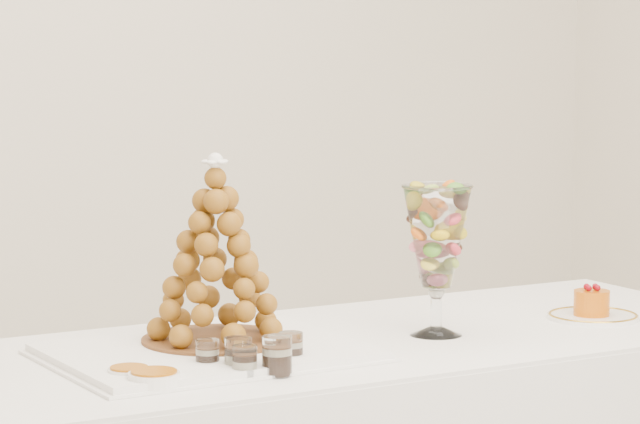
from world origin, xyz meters
TOP-DOWN VIEW (x-y plane):
  - lace_tray at (-0.28, 0.21)m, footprint 0.61×0.46m
  - macaron_vase at (0.25, 0.15)m, footprint 0.15×0.15m
  - cake_plate at (0.66, 0.12)m, footprint 0.21×0.21m
  - verrine_a at (-0.34, 0.10)m, footprint 0.06×0.06m
  - verrine_b at (-0.30, 0.05)m, footprint 0.07×0.07m
  - verrine_c at (-0.17, 0.07)m, footprint 0.05×0.05m
  - verrine_d at (-0.31, 0.01)m, footprint 0.05×0.05m
  - verrine_e at (-0.25, -0.01)m, footprint 0.06×0.06m
  - ramekin_back at (-0.51, 0.10)m, footprint 0.08×0.08m
  - ramekin_front at (-0.49, 0.02)m, footprint 0.10×0.10m
  - croquembouche at (-0.23, 0.26)m, footprint 0.31×0.31m
  - mousse_cake at (0.66, 0.11)m, footprint 0.08×0.08m

SIDE VIEW (x-z plane):
  - cake_plate at x=0.66m, z-range 0.71..0.72m
  - lace_tray at x=-0.28m, z-range 0.71..0.73m
  - ramekin_back at x=-0.51m, z-range 0.71..0.74m
  - ramekin_front at x=-0.49m, z-range 0.71..0.74m
  - verrine_a at x=-0.34m, z-range 0.71..0.77m
  - verrine_c at x=-0.17m, z-range 0.71..0.78m
  - verrine_d at x=-0.31m, z-range 0.71..0.78m
  - verrine_b at x=-0.30m, z-range 0.71..0.78m
  - verrine_e at x=-0.25m, z-range 0.71..0.79m
  - mousse_cake at x=0.66m, z-range 0.71..0.79m
  - croquembouche at x=-0.23m, z-range 0.73..1.11m
  - macaron_vase at x=0.25m, z-range 0.76..1.08m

